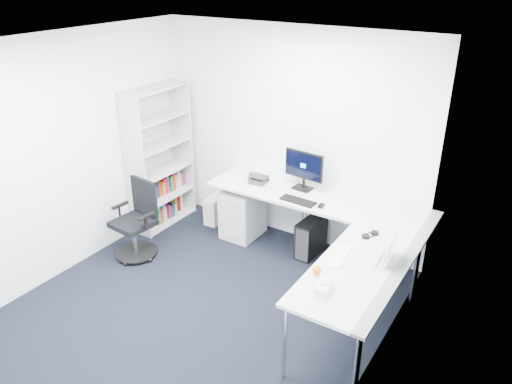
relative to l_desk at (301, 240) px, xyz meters
The scene contains 21 objects.
ground 1.56m from the l_desk, 111.45° to the right, with size 4.20×4.20×0.00m, color black.
ceiling 2.75m from the l_desk, 111.45° to the right, with size 4.20×4.20×0.00m, color white.
wall_back 1.30m from the l_desk, 128.16° to the left, with size 3.60×0.02×2.70m, color white.
wall_left 2.90m from the l_desk, 149.22° to the right, with size 0.02×4.20×2.70m, color white.
wall_right 2.10m from the l_desk, 48.24° to the right, with size 0.02×4.20×2.70m, color white.
l_desk is the anchor object (origin of this frame).
drawer_pedestal 1.08m from the l_desk, 162.33° to the left, with size 0.43×0.53×0.66m, color silver.
bookshelf 2.24m from the l_desk, behind, with size 0.37×0.95×1.90m, color #B4B6B6, non-canonical shape.
task_chair 2.04m from the l_desk, 156.29° to the right, with size 0.54×0.54×0.96m, color black, non-canonical shape.
black_pc_tower 0.41m from the l_desk, 98.18° to the left, with size 0.21×0.48×0.46m, color black.
beige_pc_tower 1.63m from the l_desk, 163.95° to the left, with size 0.18×0.40×0.38m, color beige.
power_strip 0.76m from the l_desk, 43.34° to the left, with size 0.35×0.06×0.04m, color white.
monitor 0.85m from the l_desk, 117.31° to the left, with size 0.52×0.17×0.50m, color black, non-canonical shape.
black_keyboard 0.45m from the l_desk, 132.99° to the left, with size 0.42×0.15×0.02m, color black.
mouse 0.47m from the l_desk, 45.80° to the left, with size 0.06×0.09×0.03m, color black.
desk_phone 1.00m from the l_desk, 155.95° to the left, with size 0.20×0.20×0.14m, color #28282B, non-canonical shape.
laptop 1.23m from the l_desk, 29.17° to the right, with size 0.36×0.35×0.25m, color white, non-canonical shape.
white_keyboard 1.10m from the l_desk, 42.72° to the right, with size 0.12×0.43×0.01m, color white.
headphones 0.98m from the l_desk, 11.28° to the right, with size 0.12×0.19×0.05m, color black, non-canonical shape.
orange_fruit 1.35m from the l_desk, 57.11° to the right, with size 0.08×0.08×0.08m, color orange.
tissue_box 1.59m from the l_desk, 56.06° to the right, with size 0.11×0.22×0.08m, color white.
Camera 1 is at (2.77, -3.12, 3.35)m, focal length 35.00 mm.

